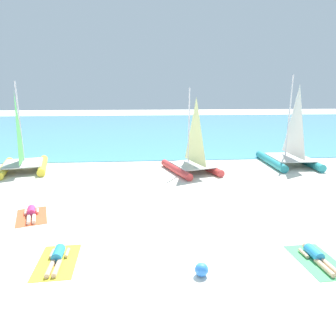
{
  "coord_description": "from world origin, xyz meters",
  "views": [
    {
      "loc": [
        -1.15,
        -8.64,
        4.81
      ],
      "look_at": [
        0.0,
        5.48,
        1.2
      ],
      "focal_mm": 32.71,
      "sensor_mm": 36.0,
      "label": 1
    }
  ],
  "objects_px": {
    "towel_left": "(32,216)",
    "sunbather_right": "(316,256)",
    "sailboat_red": "(192,160)",
    "towel_right": "(317,261)",
    "sailboat_yellow": "(23,158)",
    "sunbather_left": "(31,213)",
    "sailboat_teal": "(290,152)",
    "sunbather_middle": "(57,257)",
    "towel_middle": "(57,262)",
    "beach_ball": "(202,270)"
  },
  "relations": [
    {
      "from": "sailboat_yellow",
      "to": "towel_left",
      "type": "distance_m",
      "value": 7.91
    },
    {
      "from": "sailboat_teal",
      "to": "beach_ball",
      "type": "distance_m",
      "value": 14.36
    },
    {
      "from": "sailboat_yellow",
      "to": "towel_right",
      "type": "height_order",
      "value": "sailboat_yellow"
    },
    {
      "from": "sailboat_red",
      "to": "towel_middle",
      "type": "bearing_deg",
      "value": -136.67
    },
    {
      "from": "sailboat_red",
      "to": "sailboat_teal",
      "type": "height_order",
      "value": "sailboat_teal"
    },
    {
      "from": "sailboat_red",
      "to": "towel_right",
      "type": "distance_m",
      "value": 10.46
    },
    {
      "from": "sunbather_right",
      "to": "towel_right",
      "type": "bearing_deg",
      "value": -90.0
    },
    {
      "from": "sailboat_yellow",
      "to": "sunbather_middle",
      "type": "bearing_deg",
      "value": -80.26
    },
    {
      "from": "sailboat_yellow",
      "to": "towel_right",
      "type": "xyz_separation_m",
      "value": [
        12.31,
        -11.32,
        -0.79
      ]
    },
    {
      "from": "sunbather_left",
      "to": "sunbather_middle",
      "type": "relative_size",
      "value": 0.98
    },
    {
      "from": "sailboat_teal",
      "to": "towel_right",
      "type": "height_order",
      "value": "sailboat_teal"
    },
    {
      "from": "sailboat_yellow",
      "to": "towel_right",
      "type": "bearing_deg",
      "value": -57.07
    },
    {
      "from": "sailboat_red",
      "to": "towel_left",
      "type": "height_order",
      "value": "sailboat_red"
    },
    {
      "from": "sunbather_left",
      "to": "sunbather_middle",
      "type": "bearing_deg",
      "value": -78.76
    },
    {
      "from": "sailboat_yellow",
      "to": "towel_middle",
      "type": "distance_m",
      "value": 11.79
    },
    {
      "from": "towel_middle",
      "to": "towel_right",
      "type": "xyz_separation_m",
      "value": [
        7.51,
        -0.58,
        0.0
      ]
    },
    {
      "from": "towel_left",
      "to": "sunbather_middle",
      "type": "bearing_deg",
      "value": -60.78
    },
    {
      "from": "towel_left",
      "to": "sunbather_right",
      "type": "relative_size",
      "value": 1.21
    },
    {
      "from": "sunbather_left",
      "to": "towel_right",
      "type": "distance_m",
      "value": 10.26
    },
    {
      "from": "sailboat_yellow",
      "to": "sunbather_left",
      "type": "height_order",
      "value": "sailboat_yellow"
    },
    {
      "from": "sailboat_yellow",
      "to": "sailboat_teal",
      "type": "bearing_deg",
      "value": -14.1
    },
    {
      "from": "sunbather_middle",
      "to": "sailboat_yellow",
      "type": "bearing_deg",
      "value": 111.28
    },
    {
      "from": "towel_right",
      "to": "sunbather_right",
      "type": "relative_size",
      "value": 1.21
    },
    {
      "from": "towel_left",
      "to": "sunbather_right",
      "type": "height_order",
      "value": "sunbather_right"
    },
    {
      "from": "towel_left",
      "to": "towel_middle",
      "type": "xyz_separation_m",
      "value": [
        1.89,
        -3.43,
        0.0
      ]
    },
    {
      "from": "sailboat_teal",
      "to": "towel_right",
      "type": "distance_m",
      "value": 12.35
    },
    {
      "from": "sailboat_yellow",
      "to": "sailboat_teal",
      "type": "xyz_separation_m",
      "value": [
        16.91,
        0.11,
        0.07
      ]
    },
    {
      "from": "sunbather_middle",
      "to": "sailboat_teal",
      "type": "bearing_deg",
      "value": 38.76
    },
    {
      "from": "sunbather_middle",
      "to": "beach_ball",
      "type": "relative_size",
      "value": 4.25
    },
    {
      "from": "sailboat_teal",
      "to": "sunbather_middle",
      "type": "relative_size",
      "value": 3.69
    },
    {
      "from": "sailboat_red",
      "to": "sunbather_middle",
      "type": "bearing_deg",
      "value": -136.86
    },
    {
      "from": "sunbather_left",
      "to": "towel_right",
      "type": "height_order",
      "value": "sunbather_left"
    },
    {
      "from": "sailboat_red",
      "to": "sunbather_right",
      "type": "distance_m",
      "value": 10.39
    },
    {
      "from": "sailboat_yellow",
      "to": "sailboat_red",
      "type": "distance_m",
      "value": 10.3
    },
    {
      "from": "sunbather_left",
      "to": "sunbather_right",
      "type": "xyz_separation_m",
      "value": [
        9.41,
        -4.01,
        0.0
      ]
    },
    {
      "from": "sailboat_teal",
      "to": "towel_right",
      "type": "bearing_deg",
      "value": -110.29
    },
    {
      "from": "sunbather_left",
      "to": "sailboat_teal",
      "type": "bearing_deg",
      "value": 9.92
    },
    {
      "from": "sailboat_teal",
      "to": "sunbather_left",
      "type": "distance_m",
      "value": 15.84
    },
    {
      "from": "sailboat_red",
      "to": "sunbather_middle",
      "type": "distance_m",
      "value": 11.04
    },
    {
      "from": "sailboat_teal",
      "to": "sunbather_left",
      "type": "height_order",
      "value": "sailboat_teal"
    },
    {
      "from": "sailboat_yellow",
      "to": "sailboat_red",
      "type": "bearing_deg",
      "value": -20.55
    },
    {
      "from": "towel_left",
      "to": "sunbather_middle",
      "type": "height_order",
      "value": "sunbather_middle"
    },
    {
      "from": "sailboat_red",
      "to": "sunbather_right",
      "type": "bearing_deg",
      "value": -95.77
    },
    {
      "from": "towel_left",
      "to": "sunbather_right",
      "type": "bearing_deg",
      "value": -22.79
    },
    {
      "from": "sailboat_yellow",
      "to": "beach_ball",
      "type": "bearing_deg",
      "value": -67.55
    },
    {
      "from": "sailboat_teal",
      "to": "sunbather_middle",
      "type": "distance_m",
      "value": 16.23
    },
    {
      "from": "sunbather_left",
      "to": "sunbather_right",
      "type": "bearing_deg",
      "value": -40.86
    },
    {
      "from": "towel_middle",
      "to": "towel_right",
      "type": "height_order",
      "value": "same"
    },
    {
      "from": "sailboat_teal",
      "to": "towel_left",
      "type": "bearing_deg",
      "value": -150.46
    },
    {
      "from": "sunbather_middle",
      "to": "towel_right",
      "type": "height_order",
      "value": "sunbather_middle"
    }
  ]
}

